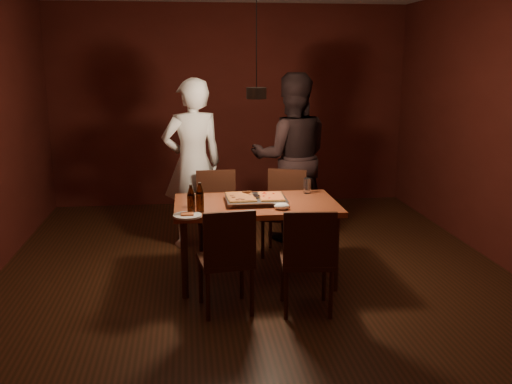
{
  "coord_description": "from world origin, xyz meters",
  "views": [
    {
      "loc": [
        -0.63,
        -5.11,
        2.04
      ],
      "look_at": [
        -0.01,
        -0.02,
        0.85
      ],
      "focal_mm": 40.0,
      "sensor_mm": 36.0,
      "label": 1
    }
  ],
  "objects": [
    {
      "name": "chair_near_right",
      "position": [
        0.31,
        -0.84,
        0.54
      ],
      "size": [
        0.46,
        0.46,
        0.49
      ],
      "rotation": [
        0.0,
        0.0,
        -0.09
      ],
      "color": "#38190F",
      "rests_on": "floor"
    },
    {
      "name": "diner_white",
      "position": [
        -0.57,
        1.09,
        0.93
      ],
      "size": [
        0.77,
        0.62,
        1.86
      ],
      "primitive_type": "imported",
      "rotation": [
        0.0,
        0.0,
        3.43
      ],
      "color": "white",
      "rests_on": "floor"
    },
    {
      "name": "dining_table",
      "position": [
        -0.01,
        -0.02,
        0.68
      ],
      "size": [
        1.5,
        0.9,
        0.75
      ],
      "color": "brown",
      "rests_on": "floor"
    },
    {
      "name": "chair_near_left",
      "position": [
        -0.33,
        -0.76,
        0.54
      ],
      "size": [
        0.47,
        0.47,
        0.49
      ],
      "rotation": [
        0.0,
        0.0,
        0.13
      ],
      "color": "#38190F",
      "rests_on": "floor"
    },
    {
      "name": "water_glass_left",
      "position": [
        -0.58,
        -0.11,
        0.8
      ],
      "size": [
        0.07,
        0.07,
        0.11
      ],
      "primitive_type": "cylinder",
      "color": "silver",
      "rests_on": "dining_table"
    },
    {
      "name": "chair_far_left",
      "position": [
        -0.33,
        0.75,
        0.54
      ],
      "size": [
        0.42,
        0.42,
        0.49
      ],
      "rotation": [
        0.0,
        0.0,
        3.15
      ],
      "color": "#38190F",
      "rests_on": "floor"
    },
    {
      "name": "pizza_meat",
      "position": [
        -0.15,
        -0.01,
        0.81
      ],
      "size": [
        0.26,
        0.4,
        0.02
      ],
      "primitive_type": "cube",
      "rotation": [
        0.0,
        0.0,
        0.04
      ],
      "color": "maroon",
      "rests_on": "pizza_tray"
    },
    {
      "name": "beer_bottle_b",
      "position": [
        -0.53,
        -0.3,
        0.88
      ],
      "size": [
        0.07,
        0.07,
        0.26
      ],
      "color": "black",
      "rests_on": "dining_table"
    },
    {
      "name": "diner_dark",
      "position": [
        0.55,
        1.21,
        0.95
      ],
      "size": [
        0.96,
        0.77,
        1.91
      ],
      "primitive_type": "imported",
      "rotation": [
        0.0,
        0.0,
        3.09
      ],
      "color": "black",
      "rests_on": "floor"
    },
    {
      "name": "water_glass_right",
      "position": [
        0.54,
        0.29,
        0.83
      ],
      "size": [
        0.07,
        0.07,
        0.15
      ],
      "primitive_type": "cylinder",
      "color": "silver",
      "rests_on": "dining_table"
    },
    {
      "name": "napkin",
      "position": [
        0.19,
        -0.3,
        0.78
      ],
      "size": [
        0.14,
        0.11,
        0.06
      ],
      "primitive_type": "ellipsoid",
      "color": "white",
      "rests_on": "dining_table"
    },
    {
      "name": "pizza_cheese",
      "position": [
        0.14,
        -0.03,
        0.81
      ],
      "size": [
        0.23,
        0.36,
        0.02
      ],
      "primitive_type": "cube",
      "rotation": [
        0.0,
        0.0,
        -0.04
      ],
      "color": "gold",
      "rests_on": "pizza_tray"
    },
    {
      "name": "pendant_lamp",
      "position": [
        0.0,
        0.0,
        1.76
      ],
      "size": [
        0.18,
        0.18,
        1.1
      ],
      "color": "black",
      "rests_on": "ceiling"
    },
    {
      "name": "chair_far_right",
      "position": [
        0.4,
        0.71,
        0.54
      ],
      "size": [
        0.54,
        0.54,
        0.49
      ],
      "rotation": [
        0.0,
        0.0,
        2.77
      ],
      "color": "#38190F",
      "rests_on": "floor"
    },
    {
      "name": "room_shell",
      "position": [
        0.0,
        0.0,
        1.4
      ],
      "size": [
        6.0,
        6.0,
        6.0
      ],
      "color": "#3B1C10",
      "rests_on": "ground"
    },
    {
      "name": "plate_slice",
      "position": [
        -0.64,
        -0.43,
        0.76
      ],
      "size": [
        0.24,
        0.24,
        0.03
      ],
      "color": "white",
      "rests_on": "dining_table"
    },
    {
      "name": "pizza_tray",
      "position": [
        -0.01,
        -0.02,
        0.77
      ],
      "size": [
        0.58,
        0.48,
        0.05
      ],
      "primitive_type": "cube",
      "rotation": [
        0.0,
        0.0,
        0.06
      ],
      "color": "silver",
      "rests_on": "dining_table"
    },
    {
      "name": "beer_bottle_a",
      "position": [
        -0.61,
        -0.34,
        0.88
      ],
      "size": [
        0.07,
        0.07,
        0.25
      ],
      "color": "black",
      "rests_on": "dining_table"
    },
    {
      "name": "spatula",
      "position": [
        -0.01,
        -0.02,
        0.81
      ],
      "size": [
        0.21,
        0.25,
        0.04
      ],
      "primitive_type": null,
      "rotation": [
        0.0,
        0.0,
        0.61
      ],
      "color": "silver",
      "rests_on": "pizza_tray"
    }
  ]
}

